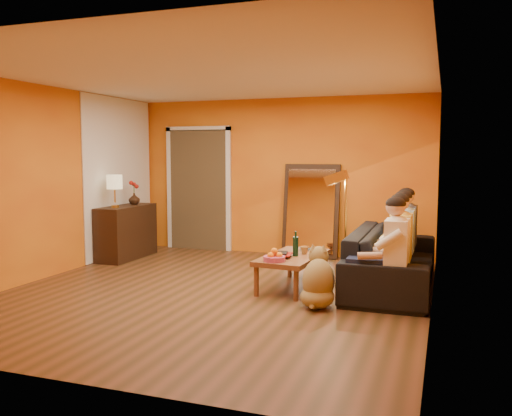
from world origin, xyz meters
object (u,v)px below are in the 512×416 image
(person_far_right, at_px, (407,233))
(person_far_left, at_px, (396,254))
(dog, at_px, (319,276))
(person_mid_right, at_px, (404,239))
(person_mid_left, at_px, (401,246))
(tumbler, at_px, (304,250))
(sideboard, at_px, (127,232))
(table_lamp, at_px, (115,191))
(floor_lamp, at_px, (345,230))
(coffee_table, at_px, (293,272))
(laptop, at_px, (313,250))
(wine_bottle, at_px, (296,244))
(sofa, at_px, (392,259))
(mirror_frame, at_px, (311,211))
(vase, at_px, (134,199))

(person_far_right, bearing_deg, person_far_left, -90.00)
(dog, distance_m, person_mid_right, 1.55)
(dog, distance_m, person_mid_left, 1.13)
(person_far_left, bearing_deg, person_mid_right, 90.00)
(person_mid_right, distance_m, person_far_right, 0.55)
(person_mid_right, height_order, tumbler, person_mid_right)
(sideboard, xyz_separation_m, person_far_left, (4.37, -1.54, 0.18))
(person_mid_left, bearing_deg, person_far_left, -90.00)
(sideboard, distance_m, table_lamp, 0.74)
(floor_lamp, distance_m, person_mid_left, 0.79)
(coffee_table, height_order, person_mid_left, person_mid_left)
(person_far_right, height_order, laptop, person_far_right)
(person_mid_right, bearing_deg, laptop, -168.51)
(floor_lamp, relative_size, wine_bottle, 4.65)
(laptop, bearing_deg, person_mid_right, -8.92)
(table_lamp, xyz_separation_m, laptop, (3.25, -0.37, -0.67))
(sofa, bearing_deg, wine_bottle, 115.19)
(coffee_table, relative_size, wine_bottle, 3.94)
(table_lamp, height_order, person_mid_left, table_lamp)
(mirror_frame, height_order, sofa, mirror_frame)
(mirror_frame, height_order, person_mid_right, mirror_frame)
(person_far_right, relative_size, tumbler, 11.74)
(mirror_frame, distance_m, person_mid_right, 2.20)
(coffee_table, bearing_deg, mirror_frame, 102.65)
(table_lamp, relative_size, sofa, 0.20)
(laptop, bearing_deg, wine_bottle, -128.41)
(mirror_frame, relative_size, person_mid_right, 1.25)
(laptop, xyz_separation_m, vase, (-3.25, 0.92, 0.51))
(sideboard, bearing_deg, person_mid_right, -5.76)
(wine_bottle, distance_m, tumbler, 0.21)
(mirror_frame, distance_m, table_lamp, 3.13)
(sideboard, height_order, table_lamp, table_lamp)
(floor_lamp, relative_size, person_mid_left, 1.18)
(sofa, distance_m, coffee_table, 1.28)
(dog, bearing_deg, floor_lamp, 71.73)
(person_mid_left, xyz_separation_m, vase, (-4.37, 1.24, 0.33))
(dog, height_order, person_far_right, person_far_right)
(person_mid_left, bearing_deg, coffee_table, -178.76)
(dog, xyz_separation_m, wine_bottle, (-0.44, 0.66, 0.23))
(tumbler, distance_m, laptop, 0.24)
(wine_bottle, relative_size, laptop, 0.91)
(table_lamp, bearing_deg, wine_bottle, -13.86)
(mirror_frame, xyz_separation_m, person_mid_right, (1.58, -1.52, -0.15))
(person_mid_right, distance_m, tumbler, 1.28)
(coffee_table, bearing_deg, floor_lamp, 36.17)
(sideboard, relative_size, table_lamp, 2.31)
(sofa, distance_m, dog, 1.37)
(laptop, distance_m, vase, 3.41)
(table_lamp, relative_size, tumbler, 4.91)
(person_far_left, xyz_separation_m, laptop, (-1.12, 0.87, -0.18))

